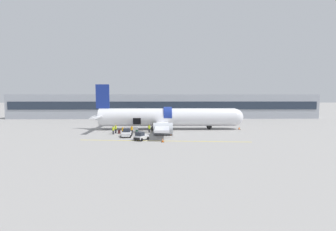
# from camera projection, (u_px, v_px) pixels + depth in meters

# --- Properties ---
(ground_plane) EXTENTS (500.00, 500.00, 0.00)m
(ground_plane) POSITION_uv_depth(u_px,v_px,m) (164.00, 132.00, 47.70)
(ground_plane) COLOR gray
(apron_marking_line) EXTENTS (29.04, 2.60, 0.01)m
(apron_marking_line) POSITION_uv_depth(u_px,v_px,m) (164.00, 141.00, 37.86)
(apron_marking_line) COLOR yellow
(apron_marking_line) RESTS_ON ground_plane
(terminal_strip) EXTENTS (106.05, 9.59, 8.26)m
(terminal_strip) POSITION_uv_depth(u_px,v_px,m) (164.00, 106.00, 80.09)
(terminal_strip) COLOR #9EA3AD
(terminal_strip) RESTS_ON ground_plane
(airplane) EXTENTS (35.11, 28.79, 10.24)m
(airplane) POSITION_uv_depth(u_px,v_px,m) (166.00, 118.00, 51.27)
(airplane) COLOR silver
(airplane) RESTS_ON ground_plane
(baggage_tug_lead) EXTENTS (2.64, 2.88, 1.49)m
(baggage_tug_lead) POSITION_uv_depth(u_px,v_px,m) (141.00, 136.00, 38.55)
(baggage_tug_lead) COLOR silver
(baggage_tug_lead) RESTS_ON ground_plane
(baggage_tug_mid) EXTENTS (2.04, 3.08, 1.56)m
(baggage_tug_mid) POSITION_uv_depth(u_px,v_px,m) (127.00, 133.00, 41.87)
(baggage_tug_mid) COLOR silver
(baggage_tug_mid) RESTS_ON ground_plane
(baggage_cart_loading) EXTENTS (3.44, 2.06, 0.96)m
(baggage_cart_loading) POSITION_uv_depth(u_px,v_px,m) (133.00, 130.00, 47.16)
(baggage_cart_loading) COLOR #999BA0
(baggage_cart_loading) RESTS_ON ground_plane
(ground_crew_loader_a) EXTENTS (0.51, 0.51, 1.59)m
(ground_crew_loader_a) POSITION_uv_depth(u_px,v_px,m) (149.00, 128.00, 47.84)
(ground_crew_loader_a) COLOR black
(ground_crew_loader_a) RESTS_ON ground_plane
(ground_crew_loader_b) EXTENTS (0.52, 0.48, 1.55)m
(ground_crew_loader_b) POSITION_uv_depth(u_px,v_px,m) (123.00, 130.00, 44.46)
(ground_crew_loader_b) COLOR #2D2D33
(ground_crew_loader_b) RESTS_ON ground_plane
(ground_crew_driver) EXTENTS (0.54, 0.60, 1.77)m
(ground_crew_driver) POSITION_uv_depth(u_px,v_px,m) (132.00, 130.00, 44.60)
(ground_crew_driver) COLOR black
(ground_crew_driver) RESTS_ON ground_plane
(ground_crew_supervisor) EXTENTS (0.40, 0.58, 1.69)m
(ground_crew_supervisor) POSITION_uv_depth(u_px,v_px,m) (113.00, 130.00, 44.62)
(ground_crew_supervisor) COLOR #2D2D33
(ground_crew_supervisor) RESTS_ON ground_plane
(ground_crew_helper) EXTENTS (0.53, 0.61, 1.79)m
(ground_crew_helper) POSITION_uv_depth(u_px,v_px,m) (116.00, 129.00, 45.96)
(ground_crew_helper) COLOR black
(ground_crew_helper) RESTS_ON ground_plane
(ground_crew_marshal) EXTENTS (0.40, 0.59, 1.72)m
(ground_crew_marshal) POSITION_uv_depth(u_px,v_px,m) (149.00, 128.00, 46.68)
(ground_crew_marshal) COLOR #2D2D33
(ground_crew_marshal) RESTS_ON ground_plane
(suitcase_on_tarmac_upright) EXTENTS (0.51, 0.18, 0.84)m
(suitcase_on_tarmac_upright) POSITION_uv_depth(u_px,v_px,m) (137.00, 132.00, 45.09)
(suitcase_on_tarmac_upright) COLOR #14472D
(suitcase_on_tarmac_upright) RESTS_ON ground_plane
(suitcase_on_tarmac_spare) EXTENTS (0.51, 0.24, 0.79)m
(suitcase_on_tarmac_spare) POSITION_uv_depth(u_px,v_px,m) (119.00, 132.00, 45.41)
(suitcase_on_tarmac_spare) COLOR #4C1E1E
(suitcase_on_tarmac_spare) RESTS_ON ground_plane
(safety_cone_nose) EXTENTS (0.62, 0.62, 0.60)m
(safety_cone_nose) POSITION_uv_depth(u_px,v_px,m) (239.00, 128.00, 51.46)
(safety_cone_nose) COLOR black
(safety_cone_nose) RESTS_ON ground_plane
(safety_cone_engine_left) EXTENTS (0.53, 0.53, 0.66)m
(safety_cone_engine_left) POSITION_uv_depth(u_px,v_px,m) (163.00, 140.00, 36.86)
(safety_cone_engine_left) COLOR black
(safety_cone_engine_left) RESTS_ON ground_plane
(safety_cone_wingtip) EXTENTS (0.58, 0.58, 0.61)m
(safety_cone_wingtip) POSITION_uv_depth(u_px,v_px,m) (171.00, 134.00, 43.35)
(safety_cone_wingtip) COLOR black
(safety_cone_wingtip) RESTS_ON ground_plane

